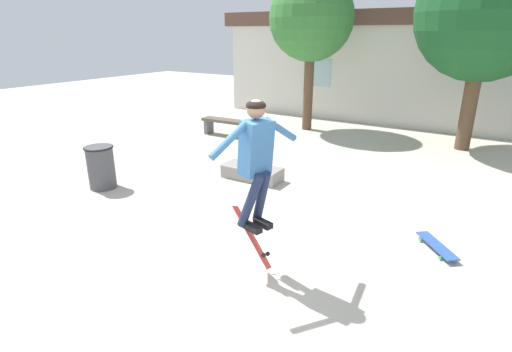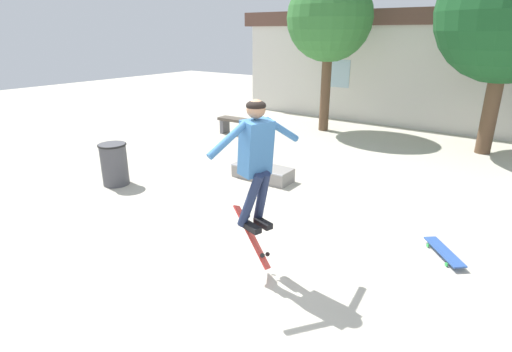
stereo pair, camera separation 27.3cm
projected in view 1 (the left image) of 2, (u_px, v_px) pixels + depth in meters
The scene contains 10 objects.
ground_plane at pixel (199, 275), 4.97m from camera, with size 40.00×40.00×0.00m, color beige.
building_backdrop at pixel (406, 67), 12.19m from camera, with size 13.34×0.52×4.61m.
tree_right at pixel (486, 13), 9.22m from camera, with size 3.18×3.18×4.87m.
tree_left at pixel (311, 19), 11.36m from camera, with size 2.42×2.42×4.44m.
park_bench at pixel (225, 124), 11.53m from camera, with size 1.45×0.44×0.49m.
skate_ledge at pixel (252, 173), 8.16m from camera, with size 1.25×0.54×0.28m.
trash_bin at pixel (101, 166), 7.63m from camera, with size 0.54×0.54×0.83m.
skater at pixel (256, 154), 4.48m from camera, with size 0.43×1.24×1.53m.
skateboard_flipping at pixel (252, 237), 4.84m from camera, with size 0.65×0.35×0.72m.
skateboard_resting at pixel (437, 245), 5.52m from camera, with size 0.66×0.72×0.08m.
Camera 1 is at (2.88, -3.21, 2.85)m, focal length 28.00 mm.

